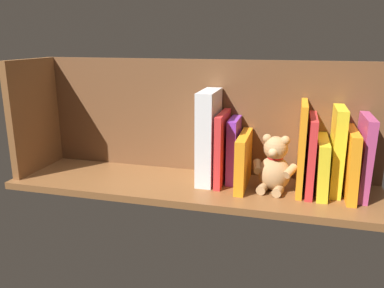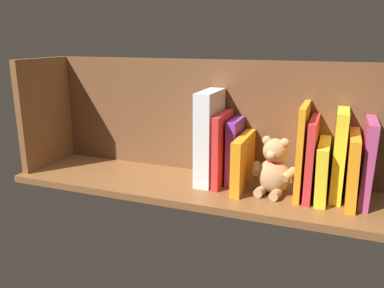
# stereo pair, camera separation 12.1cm
# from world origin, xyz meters

# --- Properties ---
(ground_plane) EXTENTS (1.16, 0.31, 0.02)m
(ground_plane) POSITION_xyz_m (0.00, 0.00, -0.01)
(ground_plane) COLOR brown
(shelf_back_panel) EXTENTS (1.16, 0.02, 0.38)m
(shelf_back_panel) POSITION_xyz_m (0.00, -0.13, 0.19)
(shelf_back_panel) COLOR brown
(shelf_back_panel) RESTS_ON ground_plane
(shelf_side_divider) EXTENTS (0.02, 0.25, 0.38)m
(shelf_side_divider) POSITION_xyz_m (0.56, 0.00, 0.19)
(shelf_side_divider) COLOR brown
(shelf_side_divider) RESTS_ON ground_plane
(book_0) EXTENTS (0.03, 0.17, 0.24)m
(book_0) POSITION_xyz_m (-0.50, -0.04, 0.12)
(book_0) COLOR #B23F72
(book_0) RESTS_ON ground_plane
(book_1) EXTENTS (0.03, 0.19, 0.20)m
(book_1) POSITION_xyz_m (-0.47, -0.02, 0.10)
(book_1) COLOR orange
(book_1) RESTS_ON ground_plane
(book_2) EXTENTS (0.03, 0.15, 0.26)m
(book_2) POSITION_xyz_m (-0.43, -0.05, 0.13)
(book_2) COLOR yellow
(book_2) RESTS_ON ground_plane
(book_3) EXTENTS (0.03, 0.19, 0.17)m
(book_3) POSITION_xyz_m (-0.39, -0.03, 0.08)
(book_3) COLOR yellow
(book_3) RESTS_ON ground_plane
(book_4) EXTENTS (0.02, 0.18, 0.23)m
(book_4) POSITION_xyz_m (-0.36, -0.03, 0.12)
(book_4) COLOR red
(book_4) RESTS_ON ground_plane
(book_5) EXTENTS (0.02, 0.18, 0.27)m
(book_5) POSITION_xyz_m (-0.33, -0.03, 0.13)
(book_5) COLOR orange
(book_5) RESTS_ON ground_plane
(teddy_bear) EXTENTS (0.14, 0.12, 0.17)m
(teddy_bear) POSITION_xyz_m (-0.25, -0.01, 0.08)
(teddy_bear) COLOR tan
(teddy_bear) RESTS_ON ground_plane
(book_6) EXTENTS (0.03, 0.20, 0.16)m
(book_6) POSITION_xyz_m (-0.16, -0.02, 0.08)
(book_6) COLOR orange
(book_6) RESTS_ON ground_plane
(book_7) EXTENTS (0.03, 0.12, 0.20)m
(book_7) POSITION_xyz_m (-0.12, -0.06, 0.10)
(book_7) COLOR purple
(book_7) RESTS_ON ground_plane
(book_8) EXTENTS (0.02, 0.17, 0.23)m
(book_8) POSITION_xyz_m (-0.09, -0.04, 0.11)
(book_8) COLOR red
(book_8) RESTS_ON ground_plane
(dictionary_thick_white) EXTENTS (0.05, 0.16, 0.29)m
(dictionary_thick_white) POSITION_xyz_m (-0.05, -0.04, 0.15)
(dictionary_thick_white) COLOR white
(dictionary_thick_white) RESTS_ON ground_plane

